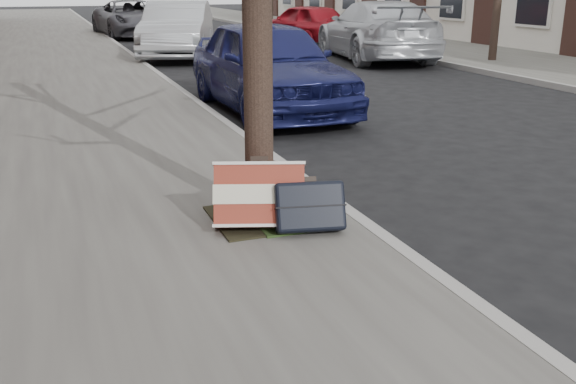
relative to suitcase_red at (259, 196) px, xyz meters
name	(u,v)px	position (x,y,z in m)	size (l,w,h in m)	color
ground	(554,251)	(2.11, -0.99, -0.39)	(120.00, 120.00, 0.00)	black
near_sidewalk	(38,59)	(-1.59, 14.01, -0.33)	(5.00, 70.00, 0.12)	#66635D
far_sidewalk	(413,45)	(9.91, 14.01, -0.33)	(4.00, 70.00, 0.12)	slate
dirt_patch	(264,217)	(0.11, 0.21, -0.27)	(0.85, 0.85, 0.01)	black
suitcase_red	(259,196)	(0.00, 0.00, 0.00)	(0.71, 0.20, 0.51)	maroon
suitcase_navy	(309,206)	(0.34, -0.22, -0.06)	(0.55, 0.18, 0.39)	black
car_near_front	(269,65)	(1.90, 5.27, 0.34)	(1.74, 4.33, 1.47)	#15194D
car_near_mid	(178,30)	(2.10, 13.54, 0.37)	(1.62, 4.65, 1.53)	#B0B5B9
car_near_back	(132,19)	(1.89, 21.39, 0.30)	(2.30, 4.98, 1.39)	#3A393F
car_far_front	(376,30)	(7.03, 11.22, 0.39)	(2.19, 5.38, 1.56)	#B7BAC0
car_far_back	(304,24)	(7.01, 16.36, 0.28)	(1.60, 3.97, 1.35)	maroon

